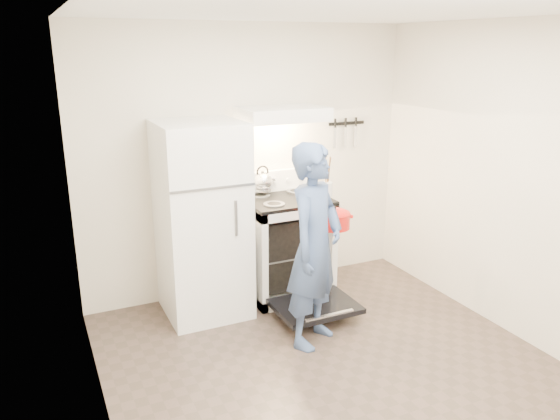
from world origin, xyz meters
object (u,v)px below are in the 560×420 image
(tea_kettle, at_px, (263,180))
(person, at_px, (315,247))
(stove_body, at_px, (286,248))
(refrigerator, at_px, (202,221))
(dutch_oven, at_px, (334,221))

(tea_kettle, relative_size, person, 0.17)
(stove_body, distance_m, person, 0.98)
(refrigerator, bearing_deg, dutch_oven, -30.29)
(person, relative_size, dutch_oven, 4.70)
(refrigerator, height_order, stove_body, refrigerator)
(stove_body, bearing_deg, person, -101.37)
(stove_body, height_order, dutch_oven, dutch_oven)
(stove_body, relative_size, tea_kettle, 3.39)
(refrigerator, relative_size, tea_kettle, 6.27)
(stove_body, bearing_deg, refrigerator, -178.23)
(tea_kettle, xyz_separation_m, person, (-0.04, -1.12, -0.28))
(stove_body, distance_m, dutch_oven, 0.75)
(dutch_oven, bearing_deg, person, -138.71)
(refrigerator, distance_m, person, 1.07)
(tea_kettle, relative_size, dutch_oven, 0.79)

